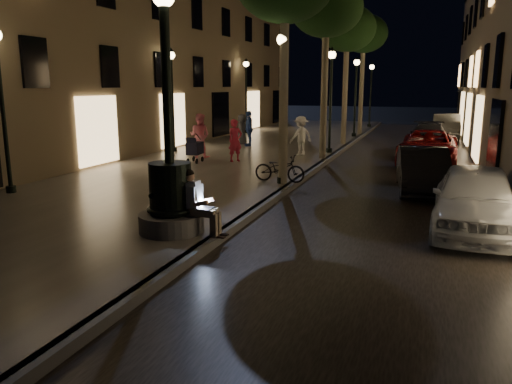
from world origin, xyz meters
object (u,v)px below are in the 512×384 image
at_px(fountain_lamppost, 170,185).
at_px(lamp_curb_a, 282,87).
at_px(pedestrian_white, 301,136).
at_px(seated_man_laptop, 197,201).
at_px(pedestrian_pink, 200,136).
at_px(tree_far, 364,34).
at_px(lamp_left_a, 0,87).
at_px(car_rear, 429,137).
at_px(tree_third, 347,29).
at_px(lamp_curb_b, 331,87).
at_px(tree_second, 327,9).
at_px(lamp_left_b, 172,87).
at_px(car_front, 475,199).
at_px(lamp_left_c, 246,86).
at_px(car_fifth, 446,126).
at_px(pedestrian_blue, 249,128).
at_px(stroller, 195,148).
at_px(pedestrian_red, 235,141).
at_px(car_third, 428,147).
at_px(car_second, 423,170).
at_px(lamp_curb_c, 356,86).
at_px(lamp_curb_d, 371,86).
at_px(pedestrian_dark, 242,129).
at_px(bicycle, 280,168).

height_order(fountain_lamppost, lamp_curb_a, fountain_lamppost).
bearing_deg(pedestrian_white, seated_man_laptop, 44.57).
relative_size(seated_man_laptop, pedestrian_pink, 0.73).
relative_size(tree_far, lamp_left_a, 1.56).
bearing_deg(car_rear, tree_third, -178.14).
bearing_deg(tree_third, pedestrian_pink, -123.43).
relative_size(tree_third, lamp_curb_b, 1.50).
height_order(tree_second, lamp_left_b, tree_second).
relative_size(tree_second, lamp_left_b, 1.54).
bearing_deg(tree_far, car_rear, -52.78).
distance_m(car_front, pedestrian_pink, 12.94).
xyz_separation_m(tree_second, lamp_left_c, (-7.20, 10.00, -3.10)).
relative_size(car_fifth, pedestrian_blue, 2.54).
bearing_deg(stroller, pedestrian_red, 25.98).
xyz_separation_m(fountain_lamppost, car_third, (5.11, 13.32, -0.50)).
height_order(seated_man_laptop, lamp_left_b, lamp_left_b).
relative_size(tree_second, car_second, 1.76).
height_order(tree_far, lamp_curb_c, tree_far).
relative_size(tree_second, lamp_curb_c, 1.54).
height_order(pedestrian_red, pedestrian_blue, pedestrian_blue).
xyz_separation_m(lamp_curb_a, lamp_curb_d, (0.00, 24.00, 0.00)).
bearing_deg(pedestrian_dark, car_rear, -93.80).
bearing_deg(car_fifth, car_rear, -97.95).
xyz_separation_m(tree_third, car_fifth, (5.39, 6.74, -5.38)).
xyz_separation_m(car_second, pedestrian_pink, (-9.29, 3.35, 0.46)).
height_order(lamp_left_c, car_fifth, lamp_left_c).
bearing_deg(lamp_curb_c, bicycle, -90.42).
relative_size(lamp_curb_a, lamp_left_b, 1.00).
bearing_deg(tree_far, pedestrian_blue, -117.18).
height_order(lamp_curb_a, stroller, lamp_curb_a).
bearing_deg(tree_second, tree_far, 90.10).
distance_m(tree_second, pedestrian_blue, 7.63).
bearing_deg(car_fifth, bicycle, -105.91).
bearing_deg(pedestrian_dark, fountain_lamppost, 177.43).
xyz_separation_m(tree_far, lamp_left_b, (-7.18, -12.00, -3.20)).
bearing_deg(pedestrian_dark, pedestrian_pink, 163.07).
height_order(fountain_lamppost, bicycle, fountain_lamppost).
distance_m(fountain_lamppost, pedestrian_red, 10.19).
distance_m(lamp_curb_c, pedestrian_blue, 8.40).
xyz_separation_m(car_front, pedestrian_blue, (-9.94, 12.31, 0.34)).
xyz_separation_m(car_third, pedestrian_dark, (-9.50, 2.56, 0.29)).
relative_size(car_second, car_third, 0.82).
bearing_deg(tree_third, lamp_left_c, 150.60).
bearing_deg(pedestrian_pink, pedestrian_white, -150.15).
bearing_deg(car_third, lamp_left_a, -132.99).
height_order(car_rear, pedestrian_blue, pedestrian_blue).
bearing_deg(fountain_lamppost, car_third, 69.02).
xyz_separation_m(lamp_left_b, bicycle, (6.98, -5.80, -2.59)).
bearing_deg(lamp_curb_a, seated_man_laptop, -90.83).
xyz_separation_m(fountain_lamppost, pedestrian_blue, (-3.74, 15.19, -0.10)).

